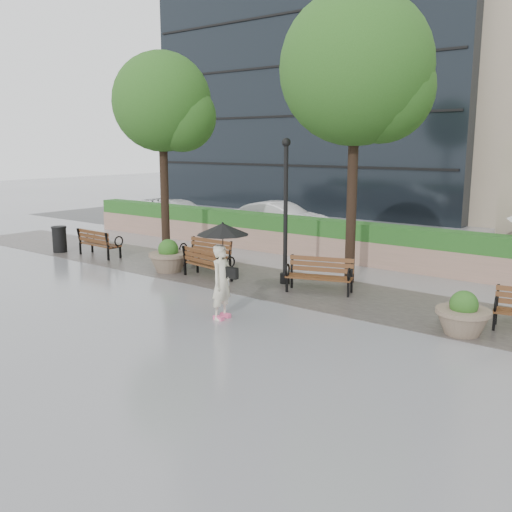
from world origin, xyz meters
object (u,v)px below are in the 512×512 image
Objects in this scene: bench_3 at (319,283)px; trash_bin at (60,240)px; bench_1 at (206,260)px; car_left at (181,213)px; planter_left at (169,259)px; car_right at (280,219)px; pedestrian at (222,261)px; bench_2 at (208,270)px; planter_right at (463,318)px; lamppost at (285,221)px; bench_0 at (100,249)px.

bench_3 reaches higher than trash_bin.
bench_1 is 0.41× the size of car_left.
planter_left reaches higher than bench_3.
bench_3 is at bearing 4.95° from trash_bin.
car_right is 2.01× the size of pedestrian.
car_left is at bearing 43.73° from pedestrian.
bench_1 reaches higher than bench_2.
planter_right is 0.27× the size of car_left.
planter_left is 5.26m from pedestrian.
planter_left is 0.30× the size of lamppost.
bench_0 is 8.70m from pedestrian.
planter_left is 9.15m from planter_right.
car_left is 15.51m from pedestrian.
bench_0 reaches higher than trash_bin.
planter_left is 1.09× the size of planter_right.
car_left reaches higher than bench_1.
car_right reaches higher than planter_right.
pedestrian is (11.68, -10.19, 0.72)m from car_left.
trash_bin is at bearing 148.26° from car_right.
bench_0 is at bearing 12.31° from trash_bin.
bench_0 is at bearing -174.11° from lamppost.
lamppost is at bearing -1.97° from bench_1.
trash_bin is (-6.08, -1.28, 0.18)m from bench_1.
planter_left is (-5.01, -0.70, 0.12)m from bench_3.
trash_bin is at bearing 10.78° from bench_2.
bench_0 reaches higher than bench_3.
bench_3 is at bearing 7.99° from planter_left.
car_right is (-2.08, 6.88, 0.45)m from bench_1.
lamppost is 0.93× the size of car_right.
bench_0 is 0.97× the size of bench_3.
bench_2 is at bearing -128.76° from car_left.
car_left reaches higher than trash_bin.
pedestrian is at bearing -13.32° from trash_bin.
car_right reaches higher than bench_2.
bench_3 is 0.85× the size of pedestrian.
bench_2 is 1.44× the size of planter_left.
car_right is at bearing 106.98° from bench_1.
bench_0 is 8.71m from bench_3.
pedestrian is at bearing -29.81° from planter_left.
bench_0 is 1.48× the size of planter_left.
lamppost is at bearing -171.86° from bench_0.
bench_0 is at bearing -152.79° from car_left.
bench_3 is 0.42× the size of car_right.
planter_left is 0.28× the size of car_right.
planter_left is at bearing -118.38° from bench_1.
bench_1 is at bearing 61.47° from planter_left.
car_right reaches higher than planter_left.
trash_bin is at bearing -165.85° from car_left.
car_left is at bearing 140.02° from bench_1.
trash_bin is at bearing 165.82° from bench_3.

